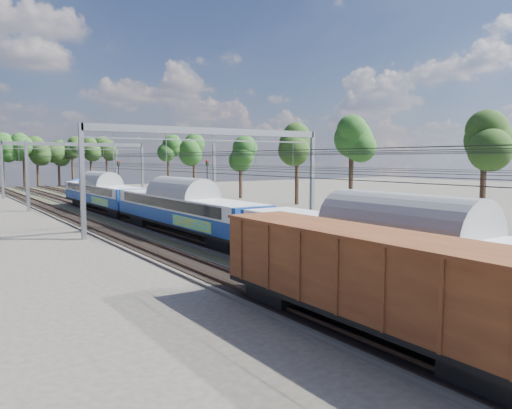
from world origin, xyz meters
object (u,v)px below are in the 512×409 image
freight_boxcar (366,276)px  signal_far (207,176)px  worker (98,194)px  signal_near (119,176)px  emu_train (184,203)px

freight_boxcar → signal_far: size_ratio=2.33×
worker → signal_near: signal_near is taller
worker → freight_boxcar: bearing=153.8°
emu_train → freight_boxcar: size_ratio=4.77×
emu_train → signal_near: (6.26, 35.20, 1.06)m
emu_train → signal_near: 35.77m
signal_far → worker: bearing=144.5°
emu_train → freight_boxcar: (-4.50, -24.05, -0.52)m
freight_boxcar → signal_near: size_ratio=2.34×
emu_train → signal_far: 32.30m
signal_near → signal_far: size_ratio=0.99×
worker → signal_near: (1.25, -6.19, 3.00)m
emu_train → signal_near: bearing=79.9°
emu_train → worker: (5.01, 41.39, -1.93)m
worker → signal_far: size_ratio=0.26×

